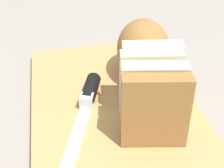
# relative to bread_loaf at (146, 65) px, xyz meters

# --- Properties ---
(ground_plane) EXTENTS (3.00, 3.00, 0.00)m
(ground_plane) POSITION_rel_bread_loaf_xyz_m (0.01, -0.06, -0.07)
(ground_plane) COLOR gray
(cutting_board) EXTENTS (0.40, 0.29, 0.02)m
(cutting_board) POSITION_rel_bread_loaf_xyz_m (0.01, -0.06, -0.06)
(cutting_board) COLOR tan
(cutting_board) RESTS_ON ground_plane
(bread_loaf) EXTENTS (0.26, 0.13, 0.11)m
(bread_loaf) POSITION_rel_bread_loaf_xyz_m (0.00, 0.00, 0.00)
(bread_loaf) COLOR #996633
(bread_loaf) RESTS_ON cutting_board
(bread_knife) EXTENTS (0.27, 0.10, 0.03)m
(bread_knife) POSITION_rel_bread_loaf_xyz_m (0.03, -0.10, -0.04)
(bread_knife) COLOR silver
(bread_knife) RESTS_ON cutting_board
(crumb_near_knife) EXTENTS (0.01, 0.01, 0.01)m
(crumb_near_knife) POSITION_rel_bread_loaf_xyz_m (-0.01, -0.08, -0.05)
(crumb_near_knife) COLOR #A8753D
(crumb_near_knife) RESTS_ON cutting_board
(crumb_near_loaf) EXTENTS (0.00, 0.00, 0.00)m
(crumb_near_loaf) POSITION_rel_bread_loaf_xyz_m (0.04, -0.05, -0.05)
(crumb_near_loaf) COLOR #A8753D
(crumb_near_loaf) RESTS_ON cutting_board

